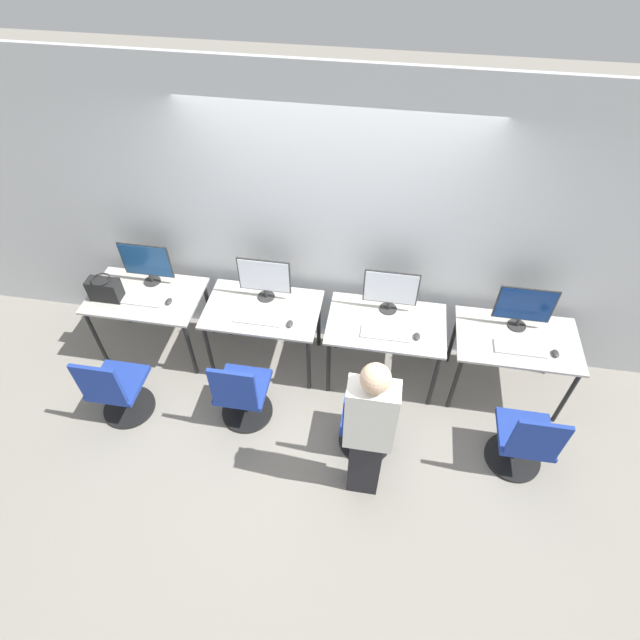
{
  "coord_description": "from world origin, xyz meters",
  "views": [
    {
      "loc": [
        0.49,
        -2.85,
        4.03
      ],
      "look_at": [
        0.0,
        0.14,
        0.89
      ],
      "focal_mm": 28.0,
      "sensor_mm": 36.0,
      "label": 1
    }
  ],
  "objects": [
    {
      "name": "mouse_far_right",
      "position": [
        2.03,
        0.2,
        0.76
      ],
      "size": [
        0.06,
        0.09,
        0.03
      ],
      "color": "#333333",
      "rests_on": "desk_far_right"
    },
    {
      "name": "monitor_left",
      "position": [
        -0.58,
        0.5,
        0.99
      ],
      "size": [
        0.49,
        0.16,
        0.45
      ],
      "color": "#2D2D2D",
      "rests_on": "desk_left"
    },
    {
      "name": "monitor_right",
      "position": [
        0.58,
        0.52,
        0.99
      ],
      "size": [
        0.49,
        0.16,
        0.45
      ],
      "color": "#2D2D2D",
      "rests_on": "desk_right"
    },
    {
      "name": "mouse_right",
      "position": [
        0.86,
        0.2,
        0.76
      ],
      "size": [
        0.06,
        0.09,
        0.03
      ],
      "color": "#333333",
      "rests_on": "desk_right"
    },
    {
      "name": "office_chair_left",
      "position": [
        -0.62,
        -0.39,
        0.35
      ],
      "size": [
        0.48,
        0.48,
        0.87
      ],
      "color": "black",
      "rests_on": "ground_plane"
    },
    {
      "name": "office_chair_far_right",
      "position": [
        1.81,
        -0.47,
        0.35
      ],
      "size": [
        0.48,
        0.48,
        0.87
      ],
      "color": "black",
      "rests_on": "ground_plane"
    },
    {
      "name": "mouse_far_left",
      "position": [
        -1.47,
        0.27,
        0.76
      ],
      "size": [
        0.06,
        0.09,
        0.03
      ],
      "color": "#333333",
      "rests_on": "desk_far_left"
    },
    {
      "name": "keyboard_far_left",
      "position": [
        -1.75,
        0.26,
        0.75
      ],
      "size": [
        0.44,
        0.16,
        0.02
      ],
      "color": "silver",
      "rests_on": "desk_far_left"
    },
    {
      "name": "keyboard_far_right",
      "position": [
        1.75,
        0.21,
        0.75
      ],
      "size": [
        0.44,
        0.16,
        0.02
      ],
      "color": "silver",
      "rests_on": "desk_far_right"
    },
    {
      "name": "wall_back",
      "position": [
        0.0,
        0.8,
        1.4
      ],
      "size": [
        12.0,
        0.05,
        2.8
      ],
      "color": "silver",
      "rests_on": "ground_plane"
    },
    {
      "name": "person_right",
      "position": [
        0.53,
        -0.87,
        0.86
      ],
      "size": [
        0.36,
        0.21,
        1.58
      ],
      "color": "#232328",
      "rests_on": "ground_plane"
    },
    {
      "name": "desk_left",
      "position": [
        -0.58,
        0.34,
        0.66
      ],
      "size": [
        1.08,
        0.68,
        0.74
      ],
      "color": "#BCB7AD",
      "rests_on": "ground_plane"
    },
    {
      "name": "monitor_far_left",
      "position": [
        -1.75,
        0.53,
        0.99
      ],
      "size": [
        0.49,
        0.16,
        0.45
      ],
      "color": "#2D2D2D",
      "rests_on": "desk_far_left"
    },
    {
      "name": "ground_plane",
      "position": [
        0.0,
        0.0,
        0.0
      ],
      "size": [
        20.0,
        20.0,
        0.0
      ],
      "primitive_type": "plane",
      "color": "gray"
    },
    {
      "name": "desk_far_left",
      "position": [
        -1.75,
        0.34,
        0.66
      ],
      "size": [
        1.08,
        0.68,
        0.74
      ],
      "color": "#BCB7AD",
      "rests_on": "ground_plane"
    },
    {
      "name": "office_chair_right",
      "position": [
        0.51,
        -0.51,
        0.35
      ],
      "size": [
        0.48,
        0.48,
        0.87
      ],
      "color": "black",
      "rests_on": "ground_plane"
    },
    {
      "name": "desk_far_right",
      "position": [
        1.75,
        0.34,
        0.66
      ],
      "size": [
        1.08,
        0.68,
        0.74
      ],
      "color": "#BCB7AD",
      "rests_on": "ground_plane"
    },
    {
      "name": "monitor_far_right",
      "position": [
        1.75,
        0.49,
        0.99
      ],
      "size": [
        0.49,
        0.16,
        0.45
      ],
      "color": "#2D2D2D",
      "rests_on": "desk_far_right"
    },
    {
      "name": "mouse_left",
      "position": [
        -0.28,
        0.17,
        0.76
      ],
      "size": [
        0.06,
        0.09,
        0.03
      ],
      "color": "#333333",
      "rests_on": "desk_left"
    },
    {
      "name": "keyboard_right",
      "position": [
        0.58,
        0.2,
        0.75
      ],
      "size": [
        0.44,
        0.16,
        0.02
      ],
      "color": "silver",
      "rests_on": "desk_right"
    },
    {
      "name": "office_chair_far_left",
      "position": [
        -1.75,
        -0.52,
        0.35
      ],
      "size": [
        0.48,
        0.48,
        0.87
      ],
      "color": "black",
      "rests_on": "ground_plane"
    },
    {
      "name": "handbag",
      "position": [
        -2.07,
        0.24,
        0.86
      ],
      "size": [
        0.3,
        0.18,
        0.25
      ],
      "color": "black",
      "rests_on": "desk_far_left"
    },
    {
      "name": "desk_right",
      "position": [
        0.58,
        0.34,
        0.66
      ],
      "size": [
        1.08,
        0.68,
        0.74
      ],
      "color": "#BCB7AD",
      "rests_on": "ground_plane"
    },
    {
      "name": "keyboard_left",
      "position": [
        -0.58,
        0.2,
        0.75
      ],
      "size": [
        0.44,
        0.16,
        0.02
      ],
      "color": "silver",
      "rests_on": "desk_left"
    }
  ]
}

